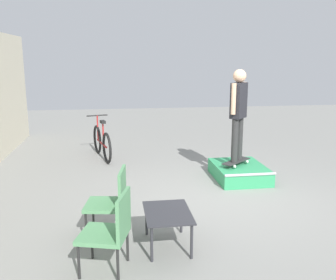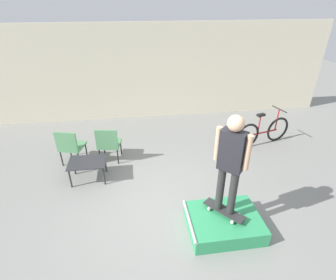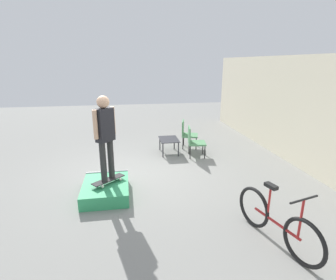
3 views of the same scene
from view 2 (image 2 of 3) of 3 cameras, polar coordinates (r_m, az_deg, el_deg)
ground_plane at (r=5.27m, az=-0.04°, el=-15.13°), size 24.00×24.00×0.00m
house_wall_back at (r=8.63m, az=-4.47°, el=14.39°), size 12.00×0.06×3.00m
skate_ramp_box at (r=4.96m, az=11.99°, el=-17.16°), size 1.28×0.98×0.31m
skateboard_on_ramp at (r=4.85m, az=12.04°, el=-14.74°), size 0.64×0.71×0.07m
person_skater at (r=4.19m, az=13.55°, el=-3.95°), size 0.44×0.41×1.80m
coffee_table at (r=6.06m, az=-17.13°, el=-5.01°), size 0.81×0.58×0.47m
patio_chair_left at (r=6.69m, az=-20.51°, el=-1.07°), size 0.64×0.64×0.93m
patio_chair_right at (r=6.54m, az=-12.81°, el=-0.56°), size 0.59×0.59×0.93m
bicycle at (r=7.64m, az=20.01°, el=1.68°), size 1.71×0.61×1.00m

